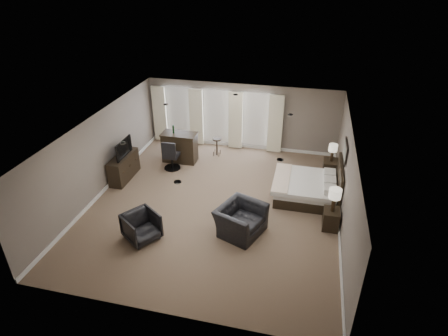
% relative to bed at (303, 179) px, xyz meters
% --- Properties ---
extents(room, '(7.60, 8.60, 2.64)m').
position_rel_bed_xyz_m(room, '(-2.58, -1.08, 0.67)').
color(room, brown).
rests_on(room, ground).
extents(window_bay, '(5.25, 0.20, 2.30)m').
position_rel_bed_xyz_m(window_bay, '(-3.58, 3.03, 0.58)').
color(window_bay, silver).
rests_on(window_bay, room).
extents(bed, '(1.97, 1.88, 1.25)m').
position_rel_bed_xyz_m(bed, '(0.00, 0.00, 0.00)').
color(bed, silver).
rests_on(bed, ground).
extents(nightstand_near, '(0.44, 0.54, 0.58)m').
position_rel_bed_xyz_m(nightstand_near, '(0.89, -1.45, -0.33)').
color(nightstand_near, black).
rests_on(nightstand_near, ground).
extents(nightstand_far, '(0.49, 0.60, 0.65)m').
position_rel_bed_xyz_m(nightstand_far, '(0.89, 1.45, -0.30)').
color(nightstand_far, black).
rests_on(nightstand_far, ground).
extents(lamp_near, '(0.34, 0.34, 0.70)m').
position_rel_bed_xyz_m(lamp_near, '(0.89, -1.45, 0.31)').
color(lamp_near, beige).
rests_on(lamp_near, nightstand_near).
extents(lamp_far, '(0.30, 0.30, 0.61)m').
position_rel_bed_xyz_m(lamp_far, '(0.89, 1.45, 0.33)').
color(lamp_far, beige).
rests_on(lamp_far, nightstand_far).
extents(wall_art, '(0.04, 0.96, 0.56)m').
position_rel_bed_xyz_m(wall_art, '(1.12, 0.00, 1.12)').
color(wall_art, slate).
rests_on(wall_art, room).
extents(dresser, '(0.48, 1.49, 0.86)m').
position_rel_bed_xyz_m(dresser, '(-6.03, -0.24, -0.20)').
color(dresser, black).
rests_on(dresser, ground).
extents(tv, '(0.59, 1.03, 0.14)m').
position_rel_bed_xyz_m(tv, '(-6.03, -0.24, 0.30)').
color(tv, black).
rests_on(tv, dresser).
extents(armchair_near, '(1.22, 1.47, 1.10)m').
position_rel_bed_xyz_m(armchair_near, '(-1.54, -2.22, -0.08)').
color(armchair_near, black).
rests_on(armchair_near, ground).
extents(armchair_far, '(1.13, 1.14, 0.87)m').
position_rel_bed_xyz_m(armchair_far, '(-4.09, -3.11, -0.19)').
color(armchair_far, black).
rests_on(armchair_far, ground).
extents(bar_counter, '(1.29, 0.67, 1.13)m').
position_rel_bed_xyz_m(bar_counter, '(-4.57, 1.44, -0.06)').
color(bar_counter, black).
rests_on(bar_counter, ground).
extents(bar_stool_left, '(0.43, 0.43, 0.79)m').
position_rel_bed_xyz_m(bar_stool_left, '(-5.26, 1.97, -0.23)').
color(bar_stool_left, black).
rests_on(bar_stool_left, ground).
extents(bar_stool_right, '(0.38, 0.38, 0.71)m').
position_rel_bed_xyz_m(bar_stool_right, '(-3.34, 2.20, -0.27)').
color(bar_stool_right, black).
rests_on(bar_stool_right, ground).
extents(desk_chair, '(0.60, 0.60, 1.14)m').
position_rel_bed_xyz_m(desk_chair, '(-4.66, 0.78, -0.05)').
color(desk_chair, black).
rests_on(desk_chair, ground).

